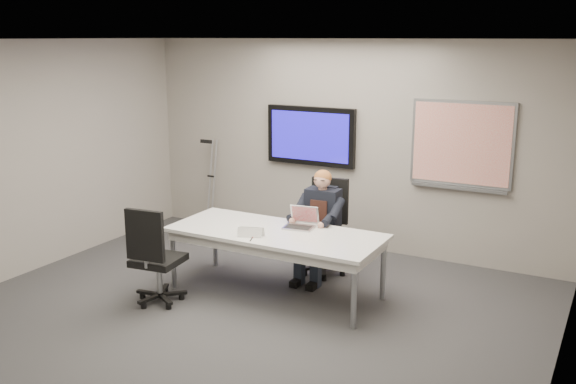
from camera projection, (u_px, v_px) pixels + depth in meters
The scene contains 15 objects.
floor at pixel (223, 328), 6.38m from camera, with size 6.00×6.00×0.02m, color #333335.
ceiling at pixel (215, 40), 5.71m from camera, with size 6.00×6.00×0.02m, color white.
wall_back at pixel (346, 145), 8.61m from camera, with size 6.00×0.02×2.80m, color gray.
wall_left at pixel (5, 163), 7.43m from camera, with size 0.02×6.00×2.80m, color gray.
wall_right at pixel (562, 238), 4.66m from camera, with size 0.02×6.00×2.80m, color gray.
conference_table at pixel (276, 238), 7.10m from camera, with size 2.39×1.00×0.74m.
tv_display at pixel (311, 136), 8.77m from camera, with size 1.30×0.09×0.80m.
whiteboard at pixel (462, 145), 7.84m from camera, with size 1.25×0.08×1.10m.
office_chair_far at pixel (325, 244), 7.83m from camera, with size 0.62×0.62×1.15m.
office_chair_near at pixel (157, 274), 6.90m from camera, with size 0.58×0.58×1.10m.
seated_person at pixel (317, 237), 7.56m from camera, with size 0.41×0.70×1.30m.
crutch at pixel (212, 183), 9.57m from camera, with size 0.19×0.30×1.40m, color #B3B6BC, non-canonical shape.
laptop at pixel (301, 222), 7.22m from camera, with size 0.36×0.35×0.23m.
name_tent at pixel (251, 232), 6.88m from camera, with size 0.27×0.07×0.11m, color white, non-canonical shape.
pen at pixel (252, 239), 6.79m from camera, with size 0.01×0.01×0.14m, color black.
Camera 1 is at (3.36, -4.86, 2.83)m, focal length 40.00 mm.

